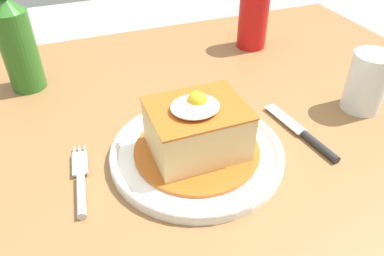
# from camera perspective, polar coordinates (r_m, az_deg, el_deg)

# --- Properties ---
(dining_table) EXTENTS (1.26, 0.80, 0.76)m
(dining_table) POSITION_cam_1_polar(r_m,az_deg,el_deg) (0.71, -5.41, -7.17)
(dining_table) COLOR olive
(dining_table) RESTS_ON ground_plane
(main_plate) EXTENTS (0.26, 0.26, 0.02)m
(main_plate) POSITION_cam_1_polar(r_m,az_deg,el_deg) (0.56, 0.74, -3.66)
(main_plate) COLOR white
(main_plate) RESTS_ON dining_table
(sandwich_meal) EXTENTS (0.19, 0.19, 0.10)m
(sandwich_meal) POSITION_cam_1_polar(r_m,az_deg,el_deg) (0.54, 0.76, -0.44)
(sandwich_meal) COLOR #B75B1E
(sandwich_meal) RESTS_ON main_plate
(fork) EXTENTS (0.03, 0.14, 0.01)m
(fork) POSITION_cam_1_polar(r_m,az_deg,el_deg) (0.54, -16.66, -8.25)
(fork) COLOR silver
(fork) RESTS_ON dining_table
(knife) EXTENTS (0.04, 0.17, 0.01)m
(knife) POSITION_cam_1_polar(r_m,az_deg,el_deg) (0.62, 17.47, -1.44)
(knife) COLOR #262628
(knife) RESTS_ON dining_table
(soda_can) EXTENTS (0.07, 0.07, 0.12)m
(soda_can) POSITION_cam_1_polar(r_m,az_deg,el_deg) (0.88, 9.30, 15.92)
(soda_can) COLOR red
(soda_can) RESTS_ON dining_table
(beer_bottle_green) EXTENTS (0.06, 0.06, 0.27)m
(beer_bottle_green) POSITION_cam_1_polar(r_m,az_deg,el_deg) (0.76, -25.33, 12.22)
(beer_bottle_green) COLOR #2D6B23
(beer_bottle_green) RESTS_ON dining_table
(drinking_glass) EXTENTS (0.07, 0.07, 0.10)m
(drinking_glass) POSITION_cam_1_polar(r_m,az_deg,el_deg) (0.72, 25.05, 5.88)
(drinking_glass) COLOR gold
(drinking_glass) RESTS_ON dining_table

